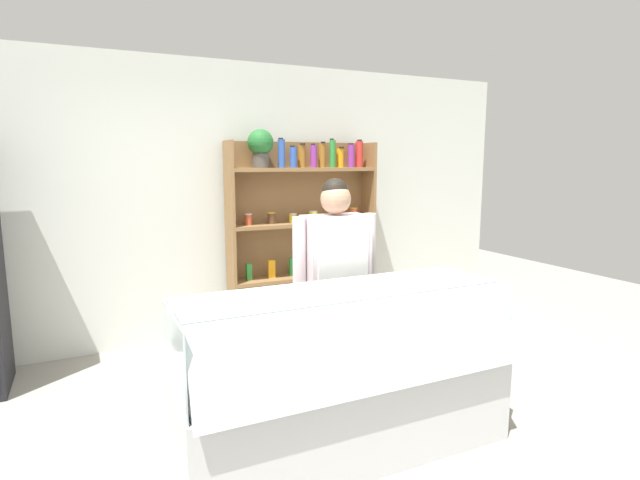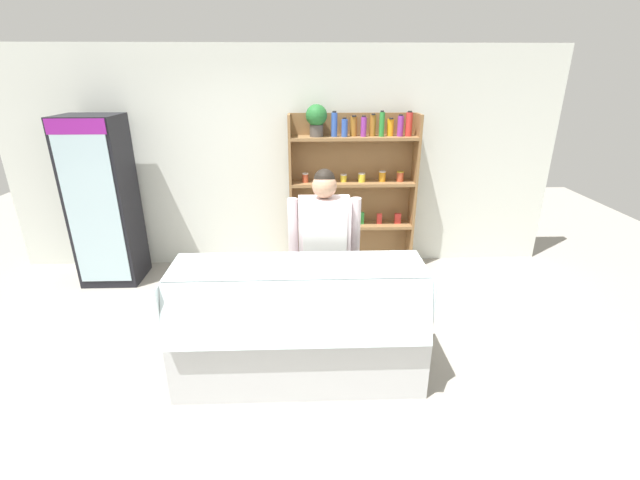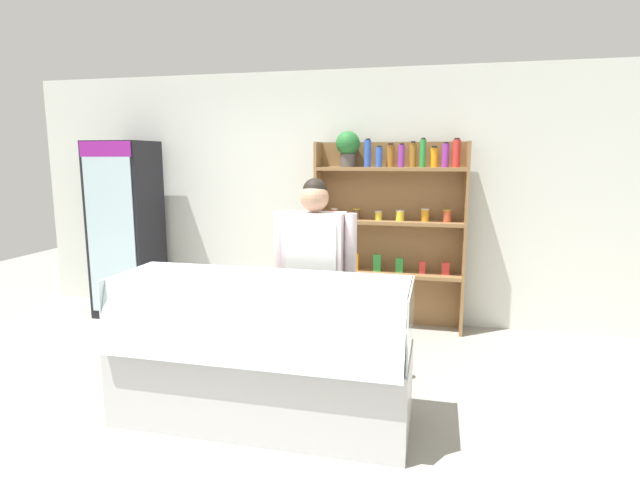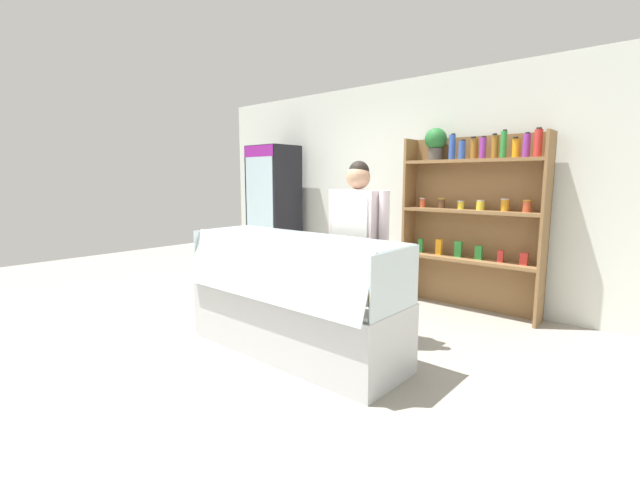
% 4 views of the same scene
% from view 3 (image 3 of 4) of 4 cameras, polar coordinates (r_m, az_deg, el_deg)
% --- Properties ---
extents(ground_plane, '(12.00, 12.00, 0.00)m').
position_cam_3_polar(ground_plane, '(3.78, -9.53, -18.95)').
color(ground_plane, gray).
extents(back_wall, '(6.80, 0.10, 2.70)m').
position_cam_3_polar(back_wall, '(5.58, -0.54, 4.97)').
color(back_wall, silver).
rests_on(back_wall, ground).
extents(drinks_fridge, '(0.65, 0.57, 1.96)m').
position_cam_3_polar(drinks_fridge, '(6.03, -21.25, 1.12)').
color(drinks_fridge, black).
rests_on(drinks_fridge, ground).
extents(shelving_unit, '(1.54, 0.29, 2.05)m').
position_cam_3_polar(shelving_unit, '(5.24, 7.64, 2.54)').
color(shelving_unit, olive).
rests_on(shelving_unit, ground).
extents(deli_display_case, '(1.99, 0.73, 1.01)m').
position_cam_3_polar(deli_display_case, '(3.54, -6.82, -15.27)').
color(deli_display_case, silver).
rests_on(deli_display_case, ground).
extents(shop_clerk, '(0.64, 0.25, 1.64)m').
position_cam_3_polar(shop_clerk, '(3.80, -0.63, -3.00)').
color(shop_clerk, '#383D51').
rests_on(shop_clerk, ground).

